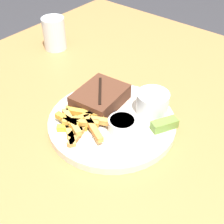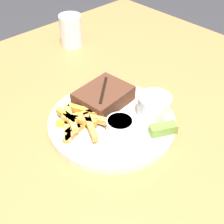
# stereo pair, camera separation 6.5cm
# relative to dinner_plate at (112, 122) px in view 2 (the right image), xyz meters

# --- Properties ---
(dining_table) EXTENTS (1.13, 1.05, 0.75)m
(dining_table) POSITION_rel_dinner_plate_xyz_m (0.00, 0.00, -0.10)
(dining_table) COLOR #A87542
(dining_table) RESTS_ON ground_plane
(dinner_plate) EXTENTS (0.27, 0.27, 0.02)m
(dinner_plate) POSITION_rel_dinner_plate_xyz_m (0.00, 0.00, 0.00)
(dinner_plate) COLOR silver
(dinner_plate) RESTS_ON dining_table
(steak_portion) EXTENTS (0.12, 0.10, 0.04)m
(steak_portion) POSITION_rel_dinner_plate_xyz_m (0.03, 0.05, 0.03)
(steak_portion) COLOR #512D1E
(steak_portion) RESTS_ON dinner_plate
(fries_pile) EXTENTS (0.12, 0.14, 0.02)m
(fries_pile) POSITION_rel_dinner_plate_xyz_m (-0.06, 0.03, 0.02)
(fries_pile) COLOR #E19446
(fries_pile) RESTS_ON dinner_plate
(coleslaw_cup) EXTENTS (0.07, 0.07, 0.05)m
(coleslaw_cup) POSITION_rel_dinner_plate_xyz_m (0.08, -0.05, 0.04)
(coleslaw_cup) COLOR white
(coleslaw_cup) RESTS_ON dinner_plate
(dipping_sauce_cup) EXTENTS (0.06, 0.06, 0.03)m
(dipping_sauce_cup) POSITION_rel_dinner_plate_xyz_m (-0.01, -0.04, 0.02)
(dipping_sauce_cup) COLOR silver
(dipping_sauce_cup) RESTS_ON dinner_plate
(pickle_spear) EXTENTS (0.06, 0.05, 0.02)m
(pickle_spear) POSITION_rel_dinner_plate_xyz_m (0.05, -0.10, 0.02)
(pickle_spear) COLOR olive
(pickle_spear) RESTS_ON dinner_plate
(fork_utensil) EXTENTS (0.13, 0.01, 0.00)m
(fork_utensil) POSITION_rel_dinner_plate_xyz_m (-0.07, -0.00, 0.01)
(fork_utensil) COLOR #B7B7BC
(fork_utensil) RESTS_ON dinner_plate
(knife_utensil) EXTENTS (0.05, 0.17, 0.01)m
(knife_utensil) POSITION_rel_dinner_plate_xyz_m (0.01, 0.03, 0.01)
(knife_utensil) COLOR #B7B7BC
(knife_utensil) RESTS_ON dinner_plate
(drinking_glass) EXTENTS (0.07, 0.07, 0.09)m
(drinking_glass) POSITION_rel_dinner_plate_xyz_m (0.16, 0.35, 0.04)
(drinking_glass) COLOR silver
(drinking_glass) RESTS_ON dining_table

